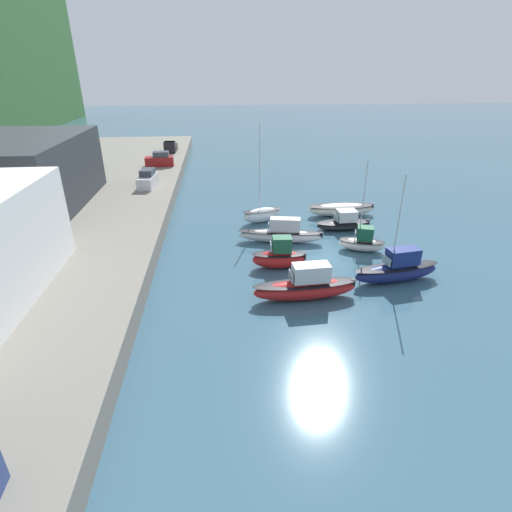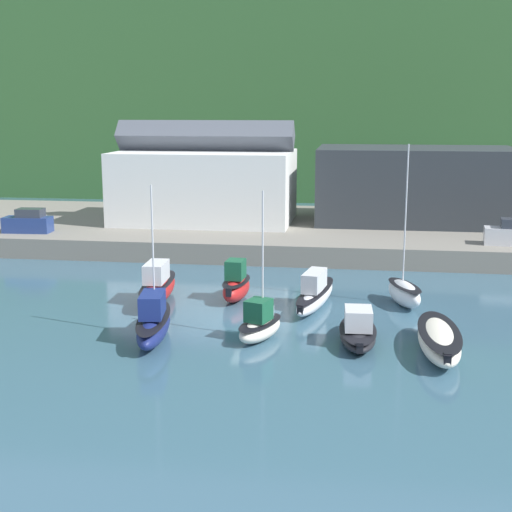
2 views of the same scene
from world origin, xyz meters
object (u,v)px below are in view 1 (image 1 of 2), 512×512
Objects in this scene: moored_boat_0 at (306,286)px; parked_car_0 at (148,179)px; moored_boat_7 at (341,209)px; moored_boat_3 at (262,214)px; pickup_truck_0 at (171,147)px; moored_boat_5 at (362,242)px; moored_boat_6 at (344,223)px; parked_car_2 at (160,160)px; moored_boat_1 at (279,257)px; moored_boat_4 at (397,269)px; moored_boat_2 at (281,234)px.

parked_car_0 reaches higher than moored_boat_0.
moored_boat_0 is 1.01× the size of moored_boat_7.
moored_boat_3 is 34.99m from pickup_truck_0.
moored_boat_5 reaches higher than moored_boat_6.
parked_car_2 reaches higher than pickup_truck_0.
parked_car_2 reaches higher than moored_boat_0.
moored_boat_5 reaches higher than parked_car_2.
moored_boat_7 is (4.25, -0.97, 0.02)m from moored_boat_6.
pickup_truck_0 is at bearing 35.01° from moored_boat_7.
moored_boat_1 is 8.55m from moored_boat_5.
moored_boat_5 reaches higher than pickup_truck_0.
moored_boat_4 is at bearing 179.35° from moored_boat_7.
moored_boat_2 is at bearing 88.55° from moored_boat_5.
moored_boat_6 reaches higher than moored_boat_7.
moored_boat_0 is 50.84m from pickup_truck_0.
moored_boat_5 is (2.75, -8.10, -0.16)m from moored_boat_1.
moored_boat_3 is 9.32m from moored_boat_7.
moored_boat_7 is 1.80× the size of parked_car_2.
moored_boat_5 is (7.87, -6.90, -0.14)m from moored_boat_0.
parked_car_0 is (17.70, 21.81, 1.79)m from moored_boat_5.
moored_boat_7 is at bearing -100.23° from moored_boat_3.
pickup_truck_0 is (31.18, 22.16, 1.83)m from moored_boat_7.
moored_boat_2 is at bearing 34.16° from moored_boat_4.
parked_car_0 is at bearing 37.17° from moored_boat_3.
parked_car_2 is (32.17, 13.65, 1.63)m from moored_boat_1.
parked_car_2 reaches higher than moored_boat_7.
pickup_truck_0 is at bearing 46.45° from moored_boat_5.
moored_boat_5 is at bearing -67.72° from moored_boat_1.
moored_boat_1 is at bearing 10.04° from moored_boat_0.
moored_boat_7 is (12.44, -8.97, -0.29)m from moored_boat_1.
moored_boat_1 is at bearing 107.60° from pickup_truck_0.
moored_boat_0 is 5.26m from moored_boat_1.
parked_car_0 is at bearing 70.14° from moored_boat_7.
parked_car_2 is (26.78, 14.65, 1.78)m from moored_boat_2.
moored_boat_0 is at bearing -161.28° from parked_car_2.
parked_car_0 is (25.58, 14.91, 1.65)m from moored_boat_0.
parked_car_0 reaches higher than moored_boat_7.
moored_boat_3 reaches higher than moored_boat_1.
moored_boat_0 is at bearing 95.72° from moored_boat_4.
moored_boat_7 is (17.56, -7.78, -0.27)m from moored_boat_0.
moored_boat_4 reaches higher than moored_boat_2.
moored_boat_1 is 5.48m from moored_boat_2.
moored_boat_3 is 1.22× the size of moored_boat_4.
moored_boat_4 reaches higher than moored_boat_7.
moored_boat_6 is at bearing -40.85° from moored_boat_1.
moored_boat_7 is (7.05, -7.98, -0.15)m from moored_boat_2.
moored_boat_1 is 0.60× the size of moored_boat_7.
moored_boat_1 is 34.99m from parked_car_2.
moored_boat_2 is 5.89m from moored_boat_3.
moored_boat_5 is 5.44m from moored_boat_6.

